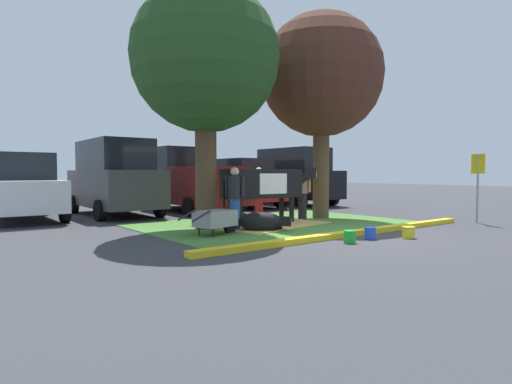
# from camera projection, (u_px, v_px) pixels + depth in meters

# --- Properties ---
(ground_plane) EXTENTS (80.00, 80.00, 0.00)m
(ground_plane) POSITION_uv_depth(u_px,v_px,m) (344.00, 234.00, 9.96)
(ground_plane) COLOR #38383D
(grass_island) EXTENTS (7.36, 5.10, 0.02)m
(grass_island) POSITION_uv_depth(u_px,v_px,m) (277.00, 224.00, 11.87)
(grass_island) COLOR #477A33
(grass_island) RESTS_ON ground
(curb_yellow) EXTENTS (8.56, 0.24, 0.12)m
(curb_yellow) POSITION_uv_depth(u_px,v_px,m) (354.00, 233.00, 9.73)
(curb_yellow) COLOR yellow
(curb_yellow) RESTS_ON ground
(hay_bedding) EXTENTS (3.61, 2.98, 0.04)m
(hay_bedding) POSITION_uv_depth(u_px,v_px,m) (263.00, 224.00, 11.67)
(hay_bedding) COLOR tan
(hay_bedding) RESTS_ON ground
(shade_tree_left) EXTENTS (3.74, 3.74, 6.19)m
(shade_tree_left) POSITION_uv_depth(u_px,v_px,m) (205.00, 59.00, 10.64)
(shade_tree_left) COLOR #4C3823
(shade_tree_left) RESTS_ON ground
(shade_tree_right) EXTENTS (3.82, 3.82, 6.39)m
(shade_tree_right) POSITION_uv_depth(u_px,v_px,m) (322.00, 76.00, 13.25)
(shade_tree_right) COLOR brown
(shade_tree_right) RESTS_ON ground
(cow_holstein) EXTENTS (3.14, 0.88, 1.58)m
(cow_holstein) POSITION_uv_depth(u_px,v_px,m) (265.00, 184.00, 11.92)
(cow_holstein) COLOR black
(cow_holstein) RESTS_ON ground
(calf_lying) EXTENTS (1.20, 1.10, 0.48)m
(calf_lying) POSITION_uv_depth(u_px,v_px,m) (262.00, 222.00, 10.36)
(calf_lying) COLOR black
(calf_lying) RESTS_ON ground
(person_handler) EXTENTS (0.34, 0.49, 1.59)m
(person_handler) POSITION_uv_depth(u_px,v_px,m) (303.00, 192.00, 12.89)
(person_handler) COLOR black
(person_handler) RESTS_ON ground
(person_visitor_near) EXTENTS (0.34, 0.47, 1.57)m
(person_visitor_near) POSITION_uv_depth(u_px,v_px,m) (235.00, 197.00, 10.53)
(person_visitor_near) COLOR #23478C
(person_visitor_near) RESTS_ON ground
(person_visitor_far) EXTENTS (0.40, 0.40, 1.61)m
(person_visitor_far) POSITION_uv_depth(u_px,v_px,m) (259.00, 191.00, 13.34)
(person_visitor_far) COLOR maroon
(person_visitor_far) RESTS_ON ground
(wheelbarrow) EXTENTS (1.62, 0.86, 0.63)m
(wheelbarrow) POSITION_uv_depth(u_px,v_px,m) (216.00, 219.00, 9.70)
(wheelbarrow) COLOR gray
(wheelbarrow) RESTS_ON ground
(parking_sign) EXTENTS (0.16, 0.43, 1.97)m
(parking_sign) POSITION_uv_depth(u_px,v_px,m) (478.00, 174.00, 12.12)
(parking_sign) COLOR #99999E
(parking_sign) RESTS_ON ground
(bucket_green) EXTENTS (0.27, 0.27, 0.26)m
(bucket_green) POSITION_uv_depth(u_px,v_px,m) (350.00, 236.00, 8.72)
(bucket_green) COLOR green
(bucket_green) RESTS_ON ground
(bucket_blue) EXTENTS (0.26, 0.26, 0.27)m
(bucket_blue) POSITION_uv_depth(u_px,v_px,m) (370.00, 233.00, 9.19)
(bucket_blue) COLOR blue
(bucket_blue) RESTS_ON ground
(bucket_yellow) EXTENTS (0.29, 0.29, 0.26)m
(bucket_yellow) POSITION_uv_depth(u_px,v_px,m) (408.00, 232.00, 9.37)
(bucket_yellow) COLOR yellow
(bucket_yellow) RESTS_ON ground
(hatchback_white) EXTENTS (2.04, 4.41, 2.02)m
(hatchback_white) POSITION_uv_depth(u_px,v_px,m) (21.00, 188.00, 12.83)
(hatchback_white) COLOR silver
(hatchback_white) RESTS_ON ground
(suv_dark_grey) EXTENTS (2.14, 4.61, 2.52)m
(suv_dark_grey) POSITION_uv_depth(u_px,v_px,m) (114.00, 178.00, 14.32)
(suv_dark_grey) COLOR #3D3D42
(suv_dark_grey) RESTS_ON ground
(pickup_truck_maroon) EXTENTS (2.25, 5.41, 2.42)m
(pickup_truck_maroon) POSITION_uv_depth(u_px,v_px,m) (189.00, 181.00, 16.00)
(pickup_truck_maroon) COLOR maroon
(pickup_truck_maroon) RESTS_ON ground
(sedan_red) EXTENTS (2.04, 4.41, 2.02)m
(sedan_red) POSITION_uv_depth(u_px,v_px,m) (242.00, 183.00, 17.94)
(sedan_red) COLOR red
(sedan_red) RESTS_ON ground
(suv_black) EXTENTS (2.14, 4.61, 2.52)m
(suv_black) POSITION_uv_depth(u_px,v_px,m) (293.00, 176.00, 19.17)
(suv_black) COLOR black
(suv_black) RESTS_ON ground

